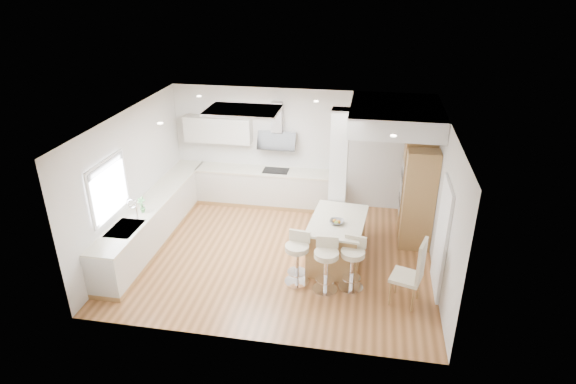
% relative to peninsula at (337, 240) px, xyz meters
% --- Properties ---
extents(ground, '(6.00, 6.00, 0.00)m').
position_rel_peninsula_xyz_m(ground, '(-1.15, 0.03, -0.47)').
color(ground, '#AB6F3F').
rests_on(ground, ground).
extents(ceiling, '(6.00, 5.00, 0.02)m').
position_rel_peninsula_xyz_m(ceiling, '(-1.15, 0.03, -0.47)').
color(ceiling, silver).
rests_on(ceiling, ground).
extents(wall_back, '(6.00, 0.04, 2.80)m').
position_rel_peninsula_xyz_m(wall_back, '(-1.15, 2.53, 0.93)').
color(wall_back, silver).
rests_on(wall_back, ground).
extents(wall_left, '(0.04, 5.00, 2.80)m').
position_rel_peninsula_xyz_m(wall_left, '(-4.15, 0.03, 0.93)').
color(wall_left, silver).
rests_on(wall_left, ground).
extents(wall_right, '(0.04, 5.00, 2.80)m').
position_rel_peninsula_xyz_m(wall_right, '(1.85, 0.03, 0.93)').
color(wall_right, silver).
rests_on(wall_right, ground).
extents(skylight, '(4.10, 2.10, 0.06)m').
position_rel_peninsula_xyz_m(skylight, '(-1.94, 0.63, 2.30)').
color(skylight, white).
rests_on(skylight, ground).
extents(window_left, '(0.06, 1.28, 1.07)m').
position_rel_peninsula_xyz_m(window_left, '(-4.10, -0.87, 1.23)').
color(window_left, white).
rests_on(window_left, ground).
extents(doorway_right, '(0.05, 1.00, 2.10)m').
position_rel_peninsula_xyz_m(doorway_right, '(1.83, -0.57, 0.53)').
color(doorway_right, '#443E36').
rests_on(doorway_right, ground).
extents(counter_left, '(0.63, 4.50, 1.35)m').
position_rel_peninsula_xyz_m(counter_left, '(-3.85, 0.26, -0.01)').
color(counter_left, '#A77D47').
rests_on(counter_left, ground).
extents(counter_back, '(3.62, 0.63, 2.50)m').
position_rel_peninsula_xyz_m(counter_back, '(-2.06, 2.25, 0.23)').
color(counter_back, '#A77D47').
rests_on(counter_back, ground).
extents(pillar, '(0.35, 0.35, 2.80)m').
position_rel_peninsula_xyz_m(pillar, '(-0.10, 0.98, 0.93)').
color(pillar, white).
rests_on(pillar, ground).
extents(soffit, '(1.78, 2.20, 0.40)m').
position_rel_peninsula_xyz_m(soffit, '(0.95, 1.43, 2.13)').
color(soffit, silver).
rests_on(soffit, ground).
extents(oven_column, '(0.63, 1.21, 2.10)m').
position_rel_peninsula_xyz_m(oven_column, '(1.53, 1.26, 0.58)').
color(oven_column, '#A77D47').
rests_on(oven_column, ground).
extents(peninsula, '(1.13, 1.60, 0.99)m').
position_rel_peninsula_xyz_m(peninsula, '(0.00, 0.00, 0.00)').
color(peninsula, '#A77D47').
rests_on(peninsula, ground).
extents(bar_stool_a, '(0.51, 0.51, 1.00)m').
position_rel_peninsula_xyz_m(bar_stool_a, '(-0.65, -0.82, 0.09)').
color(bar_stool_a, white).
rests_on(bar_stool_a, ground).
extents(bar_stool_b, '(0.47, 0.47, 1.01)m').
position_rel_peninsula_xyz_m(bar_stool_b, '(-0.11, -0.96, 0.10)').
color(bar_stool_b, white).
rests_on(bar_stool_b, ground).
extents(bar_stool_c, '(0.52, 0.52, 1.00)m').
position_rel_peninsula_xyz_m(bar_stool_c, '(0.34, -0.82, 0.09)').
color(bar_stool_c, white).
rests_on(bar_stool_c, ground).
extents(dining_chair, '(0.61, 0.61, 1.25)m').
position_rel_peninsula_xyz_m(dining_chair, '(1.36, -1.11, 0.20)').
color(dining_chair, beige).
rests_on(dining_chair, ground).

